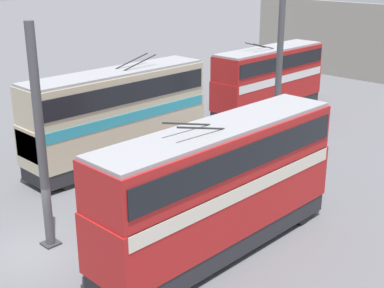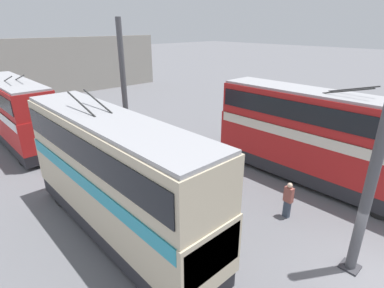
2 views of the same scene
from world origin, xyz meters
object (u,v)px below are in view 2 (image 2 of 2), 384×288
bus_right_near (113,171)px  bus_right_mid (16,110)px  person_aisle_foreground (288,199)px  oil_drum (121,173)px  person_by_right_row (150,184)px  bus_left_near (314,132)px  person_aisle_midway (167,152)px

bus_right_near → bus_right_mid: bearing=-0.0°
person_aisle_foreground → bus_right_mid: bearing=115.1°
bus_right_near → person_aisle_foreground: 8.01m
oil_drum → bus_right_near: bearing=148.5°
bus_right_near → person_by_right_row: (1.31, -2.60, -2.12)m
bus_left_near → person_aisle_midway: bus_left_near is taller
bus_right_near → person_aisle_foreground: size_ratio=6.15×
bus_right_mid → oil_drum: bus_right_mid is taller
bus_right_near → person_aisle_midway: 7.60m
bus_right_near → oil_drum: 5.62m
bus_right_near → person_aisle_midway: (4.12, -6.00, -2.18)m
person_by_right_row → person_aisle_midway: bearing=130.3°
bus_left_near → person_by_right_row: bus_left_near is taller
bus_right_mid → bus_right_near: bearing=180.0°
bus_left_near → bus_right_mid: 20.17m
bus_right_mid → person_by_right_row: bearing=-168.3°
bus_right_near → person_by_right_row: bus_right_near is taller
person_by_right_row → oil_drum: (2.94, -0.00, -0.47)m
person_aisle_midway → oil_drum: 3.42m
bus_right_mid → person_aisle_midway: size_ratio=6.44×
bus_left_near → bus_right_near: size_ratio=1.02×
person_aisle_midway → bus_right_mid: bearing=-177.1°
person_aisle_midway → oil_drum: bearing=-121.0°
bus_right_near → person_by_right_row: bearing=-63.3°
person_aisle_midway → bus_right_near: bearing=-84.2°
bus_right_near → person_aisle_foreground: bus_right_near is taller
bus_right_near → oil_drum: size_ratio=13.32×
bus_left_near → bus_right_near: 11.02m
oil_drum → bus_right_mid: bearing=15.1°
bus_right_near → person_aisle_midway: size_ratio=7.11×
bus_left_near → person_by_right_row: 9.39m
person_by_right_row → person_aisle_foreground: 6.84m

